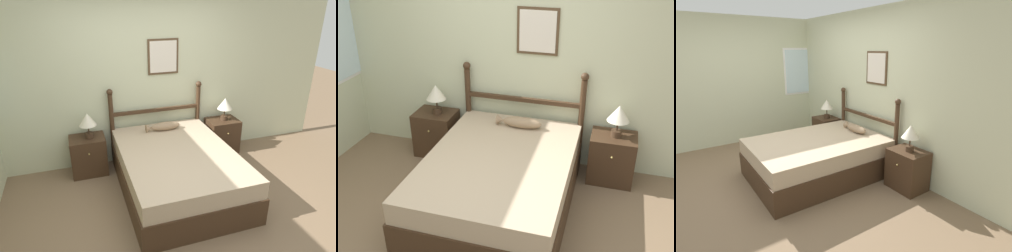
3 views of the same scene
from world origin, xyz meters
TOP-DOWN VIEW (x-y plane):
  - ground_plane at (0.00, 0.00)m, footprint 16.00×16.00m
  - wall_back at (0.00, 1.73)m, footprint 6.40×0.08m
  - bed at (0.18, 0.65)m, footprint 1.47×2.01m
  - headboard at (0.18, 1.62)m, footprint 1.49×0.09m
  - nightstand_left at (-0.92, 1.47)m, footprint 0.51×0.42m
  - nightstand_right at (1.27, 1.47)m, footprint 0.51×0.42m
  - table_lamp_left at (-0.88, 1.47)m, footprint 0.24×0.24m
  - table_lamp_right at (1.29, 1.47)m, footprint 0.24×0.24m
  - fish_pillow at (0.21, 1.36)m, footprint 0.53×0.15m

SIDE VIEW (x-z plane):
  - ground_plane at x=0.00m, z-range 0.00..0.00m
  - nightstand_left at x=-0.92m, z-range 0.00..0.57m
  - nightstand_right at x=1.27m, z-range 0.00..0.57m
  - bed at x=0.18m, z-range 0.00..0.58m
  - fish_pillow at x=0.21m, z-range 0.58..0.71m
  - headboard at x=0.18m, z-range 0.07..1.29m
  - table_lamp_left at x=-0.88m, z-range 0.65..1.02m
  - table_lamp_right at x=1.29m, z-range 0.65..1.02m
  - wall_back at x=0.00m, z-range 0.00..2.55m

